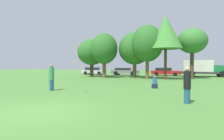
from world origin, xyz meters
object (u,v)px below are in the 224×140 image
(parked_car_red, at_px, (165,72))
(parked_car_silver, at_px, (94,71))
(person_catcher, at_px, (187,85))
(tree_3, at_px, (147,44))
(tree_2, at_px, (135,49))
(bystander_sitting, at_px, (155,83))
(tree_0, at_px, (92,52))
(frisbee, at_px, (74,62))
(tree_5, at_px, (192,41))
(delivery_truck_green, at_px, (202,68))
(parked_car_grey, at_px, (125,71))
(person_thrower, at_px, (52,77))
(tree_4, at_px, (166,32))
(tree_1, at_px, (104,49))

(parked_car_red, bearing_deg, parked_car_silver, 177.88)
(person_catcher, bearing_deg, parked_car_silver, -45.41)
(tree_3, bearing_deg, tree_2, 139.41)
(bystander_sitting, bearing_deg, tree_0, 133.26)
(tree_2, bearing_deg, frisbee, -91.21)
(person_catcher, bearing_deg, tree_0, -41.87)
(tree_5, distance_m, parked_car_silver, 17.79)
(delivery_truck_green, bearing_deg, bystander_sitting, -109.50)
(tree_3, xyz_separation_m, parked_car_grey, (-4.84, 6.89, -3.74))
(frisbee, height_order, tree_2, tree_2)
(tree_3, height_order, delivery_truck_green, tree_3)
(bystander_sitting, xyz_separation_m, tree_2, (-4.04, 11.27, 3.58))
(parked_car_red, relative_size, delivery_truck_green, 0.70)
(parked_car_silver, bearing_deg, person_thrower, -75.35)
(tree_4, bearing_deg, parked_car_red, 93.91)
(tree_4, distance_m, parked_car_red, 9.55)
(bystander_sitting, height_order, tree_1, tree_1)
(tree_4, bearing_deg, person_catcher, -82.67)
(tree_5, relative_size, parked_car_grey, 1.36)
(frisbee, xyz_separation_m, bystander_sitting, (4.37, 4.21, -1.54))
(tree_3, bearing_deg, frisbee, -99.57)
(tree_2, height_order, parked_car_silver, tree_2)
(person_catcher, height_order, tree_5, tree_5)
(bystander_sitting, xyz_separation_m, parked_car_silver, (-13.04, 17.23, 0.27))
(person_catcher, xyz_separation_m, parked_car_red, (-2.42, 22.65, -0.16))
(bystander_sitting, relative_size, tree_5, 0.15)
(parked_car_grey, bearing_deg, person_thrower, -91.63)
(person_catcher, height_order, tree_4, tree_4)
(tree_4, xyz_separation_m, delivery_truck_green, (4.84, 7.55, -4.33))
(tree_1, relative_size, tree_5, 0.96)
(parked_car_grey, relative_size, delivery_truck_green, 0.70)
(person_thrower, distance_m, tree_4, 15.27)
(bystander_sitting, height_order, parked_car_silver, parked_car_silver)
(tree_4, relative_size, parked_car_red, 1.64)
(parked_car_red, bearing_deg, tree_1, -137.66)
(frisbee, height_order, tree_3, tree_3)
(tree_5, bearing_deg, person_thrower, -122.93)
(tree_0, relative_size, tree_3, 0.82)
(tree_2, xyz_separation_m, tree_3, (1.99, -1.71, 0.44))
(tree_0, relative_size, parked_car_silver, 1.29)
(frisbee, height_order, bystander_sitting, frisbee)
(parked_car_grey, bearing_deg, parked_car_silver, 169.92)
(tree_1, distance_m, delivery_truck_green, 15.00)
(bystander_sitting, xyz_separation_m, tree_3, (-2.05, 9.56, 4.02))
(tree_1, relative_size, parked_car_red, 1.30)
(tree_1, relative_size, tree_4, 0.79)
(tree_1, xyz_separation_m, parked_car_red, (7.58, 7.64, -3.27))
(person_thrower, xyz_separation_m, tree_4, (6.62, 12.91, 4.76))
(frisbee, distance_m, tree_5, 17.51)
(person_catcher, bearing_deg, tree_1, -45.60)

